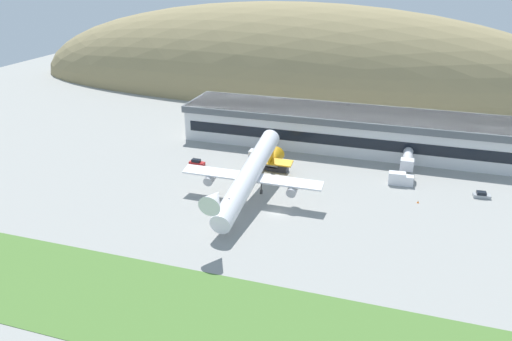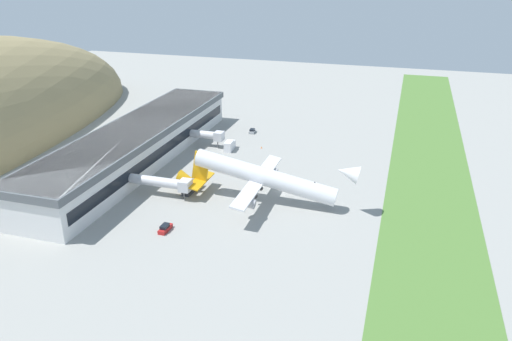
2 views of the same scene
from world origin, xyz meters
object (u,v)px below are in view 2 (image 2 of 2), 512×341
jetway_0 (163,182)px  traffic_cone_0 (261,147)px  service_car_1 (165,228)px  fuel_truck (230,146)px  cargo_airplane (261,177)px  terminal_building (136,142)px  service_car_0 (252,131)px  jetway_1 (209,135)px  box_truck (191,186)px

jetway_0 → traffic_cone_0: (42.82, -14.14, -3.71)m
service_car_1 → fuel_truck: (54.67, 3.98, 0.81)m
jetway_0 → fuel_truck: jetway_0 is taller
cargo_airplane → terminal_building: bearing=70.9°
service_car_1 → fuel_truck: size_ratio=0.70×
service_car_0 → fuel_truck: size_ratio=0.64×
service_car_1 → traffic_cone_0: 59.61m
jetway_1 → cargo_airplane: (-34.51, -28.40, 2.72)m
traffic_cone_0 → jetway_0: bearing=161.7°
terminal_building → cargo_airplane: cargo_airplane is taller
service_car_0 → fuel_truck: 19.28m
jetway_1 → traffic_cone_0: (3.52, -17.21, -3.71)m
service_car_0 → jetway_1: bearing=152.3°
service_car_1 → fuel_truck: bearing=4.2°
service_car_1 → terminal_building: bearing=37.0°
service_car_1 → traffic_cone_0: bearing=-5.3°
fuel_truck → box_truck: box_truck is taller
jetway_1 → box_truck: bearing=-165.9°
terminal_building → service_car_1: terminal_building is taller
box_truck → cargo_airplane: bearing=-90.7°
jetway_1 → service_car_1: (-55.83, -11.68, -3.30)m
jetway_0 → service_car_0: bearing=-6.4°
terminal_building → cargo_airplane: 46.92m
service_car_0 → box_truck: box_truck is taller
terminal_building → service_car_1: bearing=-143.0°
jetway_1 → service_car_0: 20.62m
terminal_building → jetway_0: bearing=-136.7°
cargo_airplane → box_truck: bearing=89.3°
jetway_0 → box_truck: jetway_0 is taller
jetway_0 → service_car_1: jetway_0 is taller
terminal_building → traffic_cone_0: size_ratio=169.94×
jetway_1 → service_car_0: (18.01, -9.47, -3.36)m
cargo_airplane → service_car_0: 56.16m
terminal_building → jetway_1: bearing=-39.8°
fuel_truck → traffic_cone_0: bearing=-63.8°
terminal_building → box_truck: terminal_building is taller
service_car_1 → box_truck: (21.55, 3.07, 0.82)m
terminal_building → cargo_airplane: (-15.36, -44.33, 0.41)m
cargo_airplane → service_car_1: cargo_airplane is taller
jetway_0 → box_truck: size_ratio=2.28×
fuel_truck → service_car_0: bearing=-5.3°
jetway_0 → service_car_0: jetway_0 is taller
jetway_1 → box_truck: size_ratio=1.52×
terminal_building → box_truck: 29.23m
box_truck → traffic_cone_0: bearing=-12.8°
terminal_building → service_car_0: bearing=-34.4°
service_car_0 → traffic_cone_0: service_car_0 is taller
cargo_airplane → traffic_cone_0: size_ratio=82.72×
cargo_airplane → traffic_cone_0: cargo_airplane is taller
cargo_airplane → service_car_1: (-21.32, 16.72, -6.02)m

